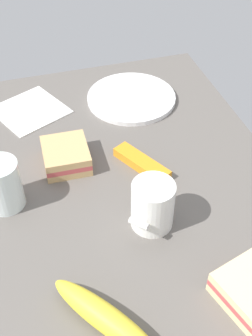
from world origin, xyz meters
TOP-DOWN VIEW (x-y plane):
  - tabletop at (0.00, 0.00)cm, footprint 90.00×64.00cm
  - plate_of_food at (26.82, -9.35)cm, footprint 22.13×22.13cm
  - coffee_mug_black at (-12.50, -1.24)cm, footprint 9.27×9.33cm
  - sandwich_side at (8.01, 10.76)cm, footprint 10.67×9.66cm
  - glass_of_milk at (-0.31, 24.00)cm, footprint 7.18×7.18cm
  - banana at (-29.59, 11.99)cm, footprint 18.87×15.25cm
  - snack_bar at (2.48, -4.17)cm, footprint 13.63×9.55cm
  - paper_napkin at (29.27, 15.75)cm, footprint 20.14×20.14cm

SIDE VIEW (x-z plane):
  - tabletop at x=0.00cm, z-range 0.00..2.00cm
  - paper_napkin at x=29.27cm, z-range 2.00..2.30cm
  - plate_of_food at x=26.82cm, z-range 2.00..3.20cm
  - snack_bar at x=2.48cm, z-range 2.00..4.00cm
  - banana at x=-29.59cm, z-range 2.00..6.14cm
  - sandwich_side at x=8.01cm, z-range 2.00..6.40cm
  - glass_of_milk at x=-0.31cm, z-range 1.30..11.50cm
  - coffee_mug_black at x=-12.50cm, z-range 2.14..11.74cm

